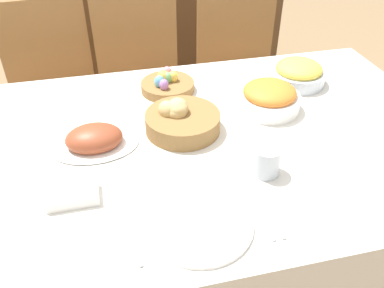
{
  "coord_description": "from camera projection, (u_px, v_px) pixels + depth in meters",
  "views": [
    {
      "loc": [
        -0.22,
        -1.01,
        1.52
      ],
      "look_at": [
        -0.0,
        -0.08,
        0.81
      ],
      "focal_mm": 38.0,
      "sensor_mm": 36.0,
      "label": 1
    }
  ],
  "objects": [
    {
      "name": "pineapple_bowl",
      "position": [
        298.0,
        73.0,
        1.56
      ],
      "size": [
        0.21,
        0.21,
        0.09
      ],
      "color": "silver",
      "rests_on": "dining_table"
    },
    {
      "name": "chair_far_center",
      "position": [
        144.0,
        87.0,
        2.08
      ],
      "size": [
        0.44,
        0.44,
        0.96
      ],
      "rotation": [
        0.0,
        0.0,
        0.05
      ],
      "color": "olive",
      "rests_on": "ground"
    },
    {
      "name": "carrot_bowl",
      "position": [
        269.0,
        98.0,
        1.4
      ],
      "size": [
        0.21,
        0.21,
        0.1
      ],
      "color": "white",
      "rests_on": "dining_table"
    },
    {
      "name": "dining_table",
      "position": [
        187.0,
        223.0,
        1.51
      ],
      "size": [
        1.77,
        1.04,
        0.77
      ],
      "color": "white",
      "rests_on": "ground"
    },
    {
      "name": "chair_far_left",
      "position": [
        55.0,
        97.0,
        2.0
      ],
      "size": [
        0.45,
        0.45,
        0.96
      ],
      "rotation": [
        0.0,
        0.0,
        0.08
      ],
      "color": "olive",
      "rests_on": "ground"
    },
    {
      "name": "ground_plane",
      "position": [
        188.0,
        285.0,
        1.74
      ],
      "size": [
        12.0,
        12.0,
        0.0
      ],
      "primitive_type": "plane",
      "color": "#937551"
    },
    {
      "name": "knife",
      "position": [
        260.0,
        214.0,
        1.02
      ],
      "size": [
        0.01,
        0.18,
        0.0
      ],
      "rotation": [
        0.0,
        0.0,
        0.02
      ],
      "color": "#B7B7BC",
      "rests_on": "dining_table"
    },
    {
      "name": "bread_basket",
      "position": [
        180.0,
        120.0,
        1.3
      ],
      "size": [
        0.24,
        0.24,
        0.11
      ],
      "color": "olive",
      "rests_on": "dining_table"
    },
    {
      "name": "dinner_plate",
      "position": [
        200.0,
        224.0,
        0.99
      ],
      "size": [
        0.26,
        0.26,
        0.01
      ],
      "color": "white",
      "rests_on": "dining_table"
    },
    {
      "name": "ham_platter",
      "position": [
        94.0,
        140.0,
        1.24
      ],
      "size": [
        0.27,
        0.19,
        0.08
      ],
      "color": "white",
      "rests_on": "dining_table"
    },
    {
      "name": "sideboard",
      "position": [
        164.0,
        39.0,
        2.73
      ],
      "size": [
        1.46,
        0.44,
        0.92
      ],
      "color": "brown",
      "rests_on": "ground"
    },
    {
      "name": "fork",
      "position": [
        136.0,
        236.0,
        0.96
      ],
      "size": [
        0.01,
        0.18,
        0.0
      ],
      "rotation": [
        0.0,
        0.0,
        0.02
      ],
      "color": "#B7B7BC",
      "rests_on": "dining_table"
    },
    {
      "name": "spoon",
      "position": [
        271.0,
        212.0,
        1.03
      ],
      "size": [
        0.01,
        0.18,
        0.0
      ],
      "rotation": [
        0.0,
        0.0,
        -0.02
      ],
      "color": "#B7B7BC",
      "rests_on": "dining_table"
    },
    {
      "name": "butter_dish",
      "position": [
        73.0,
        195.0,
        1.06
      ],
      "size": [
        0.13,
        0.08,
        0.03
      ],
      "color": "white",
      "rests_on": "dining_table"
    },
    {
      "name": "drinking_cup",
      "position": [
        266.0,
        160.0,
        1.13
      ],
      "size": [
        0.08,
        0.08,
        0.09
      ],
      "color": "silver",
      "rests_on": "dining_table"
    },
    {
      "name": "egg_basket",
      "position": [
        167.0,
        84.0,
        1.52
      ],
      "size": [
        0.2,
        0.2,
        0.08
      ],
      "color": "olive",
      "rests_on": "dining_table"
    },
    {
      "name": "chair_far_right",
      "position": [
        240.0,
        76.0,
        2.18
      ],
      "size": [
        0.43,
        0.43,
        0.96
      ],
      "rotation": [
        0.0,
        0.0,
        -0.02
      ],
      "color": "olive",
      "rests_on": "ground"
    }
  ]
}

